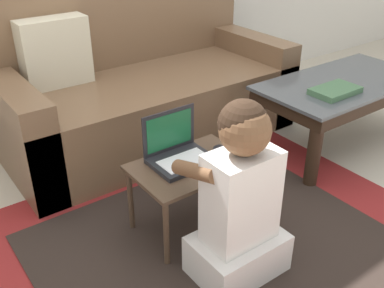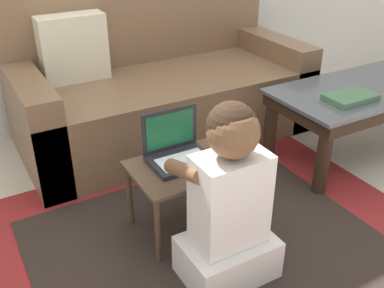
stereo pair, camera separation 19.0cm
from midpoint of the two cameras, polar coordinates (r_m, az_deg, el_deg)
ground_plane at (r=2.04m, az=0.70°, el=-10.81°), size 16.00×16.00×0.00m
area_rug at (r=1.95m, az=-0.07°, el=-12.82°), size 1.94×1.60×0.01m
couch at (r=2.72m, az=-8.41°, el=6.70°), size 1.69×0.81×0.87m
coffee_table at (r=2.65m, az=16.57°, el=6.29°), size 1.00×0.51×0.41m
laptop_desk at (r=1.89m, az=-3.06°, el=-3.79°), size 0.49×0.33×0.32m
laptop at (r=1.88m, az=-4.55°, el=-1.29°), size 0.26×0.20×0.21m
computer_mouse at (r=1.94m, az=1.08°, el=-0.89°), size 0.07×0.10×0.03m
person_seated at (r=1.63m, az=2.75°, el=-7.39°), size 0.35×0.35×0.73m
book_on_table at (r=2.42m, az=15.61°, el=6.50°), size 0.26×0.16×0.03m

